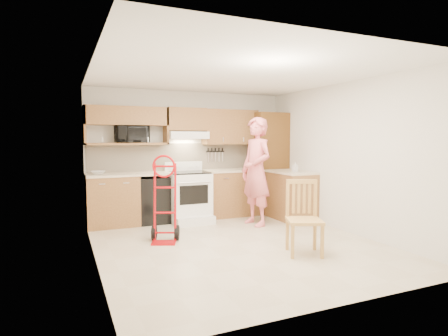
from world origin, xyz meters
TOP-DOWN VIEW (x-y plane):
  - floor at (0.00, 0.00)m, footprint 4.00×4.50m
  - ceiling at (0.00, 0.00)m, footprint 4.00×4.50m
  - wall_back at (0.00, 2.26)m, footprint 4.00×0.02m
  - wall_front at (0.00, -2.26)m, footprint 4.00×0.02m
  - wall_left at (-2.01, 0.00)m, footprint 0.02×4.50m
  - wall_right at (2.01, 0.00)m, footprint 0.02×4.50m
  - backsplash at (0.00, 2.23)m, footprint 3.92×0.03m
  - lower_cab_left at (-1.55, 1.95)m, footprint 0.90×0.60m
  - dishwasher at (-0.80, 1.95)m, footprint 0.60×0.60m
  - lower_cab_right at (0.83, 1.95)m, footprint 1.14×0.60m
  - countertop_left at (-1.25, 1.95)m, footprint 1.50×0.63m
  - countertop_right at (0.83, 1.95)m, footprint 1.14×0.63m
  - cab_return_right at (1.70, 1.15)m, footprint 0.60×1.00m
  - countertop_return at (1.70, 1.15)m, footprint 0.63×1.00m
  - pantry_tall at (1.65, 1.95)m, footprint 0.70×0.60m
  - upper_cab_left at (-1.25, 2.08)m, footprint 1.50×0.33m
  - upper_shelf_mw at (-1.25, 2.08)m, footprint 1.50×0.33m
  - upper_cab_center at (-0.12, 2.08)m, footprint 0.76×0.33m
  - upper_cab_right at (0.83, 2.08)m, footprint 1.14×0.33m
  - range_hood at (-0.12, 2.02)m, footprint 0.76×0.46m
  - knife_strip at (0.55, 2.21)m, footprint 0.40×0.05m
  - microwave at (-1.16, 2.08)m, footprint 0.60×0.44m
  - range at (-0.17, 1.73)m, footprint 0.75×0.99m
  - person at (0.85, 0.99)m, footprint 0.57×0.77m
  - hand_truck at (-0.97, 0.54)m, footprint 0.60×0.58m
  - dining_chair at (0.62, -0.80)m, footprint 0.61×0.63m
  - soap_bottle at (1.70, 1.01)m, footprint 0.09×0.09m
  - bowl at (-1.78, 1.95)m, footprint 0.30×0.30m

SIDE VIEW (x-z plane):
  - floor at x=0.00m, z-range -0.02..0.00m
  - dishwasher at x=-0.80m, z-range 0.00..0.85m
  - lower_cab_left at x=-1.55m, z-range 0.00..0.90m
  - lower_cab_right at x=0.83m, z-range 0.00..0.90m
  - cab_return_right at x=1.70m, z-range 0.00..0.90m
  - dining_chair at x=0.62m, z-range 0.00..1.00m
  - range at x=-0.17m, z-range 0.00..1.11m
  - hand_truck at x=-0.97m, z-range 0.00..1.19m
  - countertop_left at x=-1.25m, z-range 0.90..0.94m
  - countertop_right at x=0.83m, z-range 0.90..0.94m
  - countertop_return at x=1.70m, z-range 0.90..0.94m
  - bowl at x=-1.78m, z-range 0.94..1.00m
  - person at x=0.85m, z-range 0.00..1.95m
  - soap_bottle at x=1.70m, z-range 0.94..1.12m
  - pantry_tall at x=1.65m, z-range 0.00..2.10m
  - backsplash at x=0.00m, z-range 0.92..1.48m
  - knife_strip at x=0.55m, z-range 1.09..1.39m
  - wall_back at x=0.00m, z-range 0.00..2.50m
  - wall_front at x=0.00m, z-range 0.00..2.50m
  - wall_left at x=-2.01m, z-range 0.00..2.50m
  - wall_right at x=2.01m, z-range 0.00..2.50m
  - upper_shelf_mw at x=-1.25m, z-range 1.45..1.49m
  - range_hood at x=-0.12m, z-range 1.56..1.70m
  - microwave at x=-1.16m, z-range 1.49..1.81m
  - upper_cab_right at x=0.83m, z-range 1.45..2.15m
  - upper_cab_center at x=-0.12m, z-range 1.72..2.16m
  - upper_cab_left at x=-1.25m, z-range 1.81..2.15m
  - ceiling at x=0.00m, z-range 2.50..2.52m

